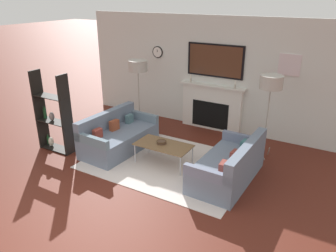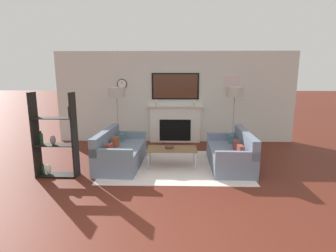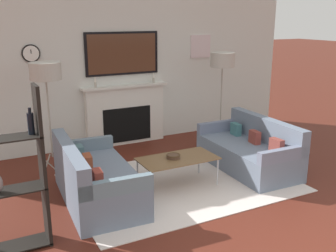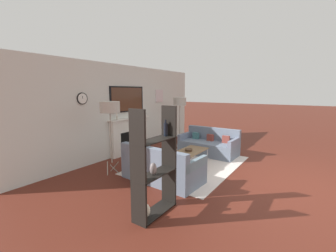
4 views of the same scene
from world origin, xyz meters
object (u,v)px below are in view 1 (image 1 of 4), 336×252
object	(u,v)px
decorative_bowl	(161,142)
floor_lamp_right	(271,83)
couch_left	(118,137)
coffee_table	(163,146)
couch_right	(229,167)
floor_lamp_left	(138,67)
shelf_unit	(53,116)

from	to	relation	value
decorative_bowl	floor_lamp_right	size ratio (longest dim) A/B	0.12
couch_left	floor_lamp_right	distance (m)	3.32
floor_lamp_right	coffee_table	bearing A→B (deg)	-141.27
couch_right	floor_lamp_left	world-z (taller)	floor_lamp_left
couch_right	floor_lamp_right	world-z (taller)	floor_lamp_right
coffee_table	floor_lamp_left	xyz separation A→B (m)	(-1.47, 1.30, 1.16)
couch_left	floor_lamp_left	world-z (taller)	floor_lamp_left
couch_right	couch_left	bearing A→B (deg)	179.91
couch_right	decorative_bowl	size ratio (longest dim) A/B	8.78
couch_left	floor_lamp_right	bearing A→B (deg)	23.70
floor_lamp_right	couch_right	bearing A→B (deg)	-102.94
couch_left	floor_lamp_left	xyz separation A→B (m)	(-0.29, 1.23, 1.27)
couch_left	shelf_unit	xyz separation A→B (m)	(-1.14, -0.68, 0.48)
couch_right	coffee_table	distance (m)	1.35
couch_left	floor_lamp_right	size ratio (longest dim) A/B	1.02
floor_lamp_left	couch_left	bearing A→B (deg)	-76.82
coffee_table	couch_left	bearing A→B (deg)	176.63
coffee_table	shelf_unit	distance (m)	2.43
shelf_unit	coffee_table	bearing A→B (deg)	14.66
couch_right	decorative_bowl	world-z (taller)	couch_right
floor_lamp_left	floor_lamp_right	distance (m)	3.09
coffee_table	shelf_unit	bearing A→B (deg)	-165.34
decorative_bowl	floor_lamp_left	xyz separation A→B (m)	(-1.41, 1.28, 1.10)
shelf_unit	couch_left	bearing A→B (deg)	30.67
couch_right	coffee_table	bearing A→B (deg)	-177.20
floor_lamp_left	shelf_unit	xyz separation A→B (m)	(-0.86, -1.91, -0.79)
couch_right	floor_lamp_right	bearing A→B (deg)	77.06
shelf_unit	floor_lamp_right	bearing A→B (deg)	25.81
couch_right	floor_lamp_left	size ratio (longest dim) A/B	1.02
floor_lamp_right	shelf_unit	distance (m)	4.46
floor_lamp_right	shelf_unit	xyz separation A→B (m)	(-3.95, -1.91, -0.80)
floor_lamp_left	couch_right	bearing A→B (deg)	-23.73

